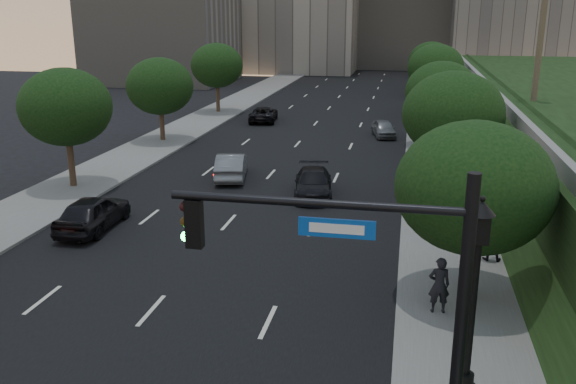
% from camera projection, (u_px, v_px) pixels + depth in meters
% --- Properties ---
extents(road_surface, '(16.00, 140.00, 0.02)m').
position_uv_depth(road_surface, '(292.00, 150.00, 43.80)').
color(road_surface, black).
rests_on(road_surface, ground).
extents(sidewalk_right, '(4.50, 140.00, 0.15)m').
position_uv_depth(sidewalk_right, '(439.00, 155.00, 41.86)').
color(sidewalk_right, slate).
rests_on(sidewalk_right, ground).
extents(sidewalk_left, '(4.50, 140.00, 0.15)m').
position_uv_depth(sidewalk_left, '(158.00, 143.00, 45.70)').
color(sidewalk_left, slate).
rests_on(sidewalk_left, ground).
extents(parapet_wall, '(0.35, 90.00, 0.70)m').
position_uv_depth(parapet_wall, '(498.00, 98.00, 38.15)').
color(parapet_wall, slate).
rests_on(parapet_wall, embankment).
extents(office_block_filler, '(18.00, 16.00, 14.00)m').
position_uv_depth(office_block_filler, '(163.00, 31.00, 84.27)').
color(office_block_filler, gray).
rests_on(office_block_filler, ground).
extents(tree_right_a, '(5.20, 5.20, 6.24)m').
position_uv_depth(tree_right_a, '(474.00, 188.00, 20.04)').
color(tree_right_a, '#38281C').
rests_on(tree_right_a, ground).
extents(tree_right_b, '(5.20, 5.20, 6.74)m').
position_uv_depth(tree_right_b, '(453.00, 114.00, 31.18)').
color(tree_right_b, '#38281C').
rests_on(tree_right_b, ground).
extents(tree_right_c, '(5.20, 5.20, 6.24)m').
position_uv_depth(tree_right_c, '(442.00, 92.00, 43.54)').
color(tree_right_c, '#38281C').
rests_on(tree_right_c, ground).
extents(tree_right_d, '(5.20, 5.20, 6.74)m').
position_uv_depth(tree_right_d, '(436.00, 68.00, 56.56)').
color(tree_right_d, '#38281C').
rests_on(tree_right_d, ground).
extents(tree_right_e, '(5.20, 5.20, 6.24)m').
position_uv_depth(tree_right_e, '(431.00, 61.00, 70.80)').
color(tree_right_e, '#38281C').
rests_on(tree_right_e, ground).
extents(tree_left_b, '(5.00, 5.00, 6.71)m').
position_uv_depth(tree_left_b, '(66.00, 107.00, 33.14)').
color(tree_left_b, '#38281C').
rests_on(tree_left_b, ground).
extents(tree_left_c, '(5.00, 5.00, 6.34)m').
position_uv_depth(tree_left_c, '(160.00, 86.00, 45.47)').
color(tree_left_c, '#38281C').
rests_on(tree_left_c, ground).
extents(tree_left_d, '(5.00, 5.00, 6.71)m').
position_uv_depth(tree_left_d, '(217.00, 65.00, 58.52)').
color(tree_left_d, '#38281C').
rests_on(tree_left_d, ground).
extents(traffic_signal_mast, '(5.68, 0.56, 7.00)m').
position_uv_depth(traffic_signal_mast, '(399.00, 342.00, 11.35)').
color(traffic_signal_mast, black).
rests_on(traffic_signal_mast, ground).
extents(street_lamp, '(0.64, 0.64, 5.62)m').
position_uv_depth(street_lamp, '(472.00, 315.00, 14.52)').
color(street_lamp, black).
rests_on(street_lamp, ground).
extents(sedan_near_left, '(2.02, 4.78, 1.61)m').
position_uv_depth(sedan_near_left, '(93.00, 213.00, 27.68)').
color(sedan_near_left, black).
rests_on(sedan_near_left, ground).
extents(sedan_mid_left, '(2.54, 4.92, 1.54)m').
position_uv_depth(sedan_mid_left, '(231.00, 166.00, 36.15)').
color(sedan_mid_left, slate).
rests_on(sedan_mid_left, ground).
extents(sedan_far_left, '(2.83, 5.13, 1.36)m').
position_uv_depth(sedan_far_left, '(264.00, 114.00, 54.87)').
color(sedan_far_left, black).
rests_on(sedan_far_left, ground).
extents(sedan_near_right, '(2.68, 5.11, 1.41)m').
position_uv_depth(sedan_near_right, '(313.00, 183.00, 32.80)').
color(sedan_near_right, black).
rests_on(sedan_near_right, ground).
extents(sedan_far_right, '(2.39, 4.16, 1.33)m').
position_uv_depth(sedan_far_right, '(384.00, 128.00, 48.27)').
color(sedan_far_right, slate).
rests_on(sedan_far_right, ground).
extents(pedestrian_a, '(0.76, 0.55, 1.91)m').
position_uv_depth(pedestrian_a, '(439.00, 285.00, 19.67)').
color(pedestrian_a, black).
rests_on(pedestrian_a, sidewalk_right).
extents(pedestrian_b, '(0.97, 0.79, 1.88)m').
position_uv_depth(pedestrian_b, '(491.00, 237.00, 23.88)').
color(pedestrian_b, black).
rests_on(pedestrian_b, sidewalk_right).
extents(pedestrian_c, '(1.04, 0.48, 1.73)m').
position_uv_depth(pedestrian_c, '(434.00, 219.00, 26.23)').
color(pedestrian_c, black).
rests_on(pedestrian_c, sidewalk_right).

